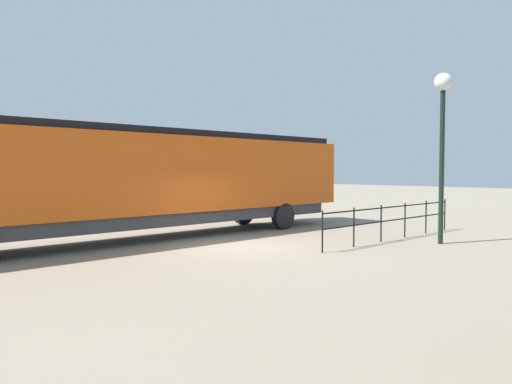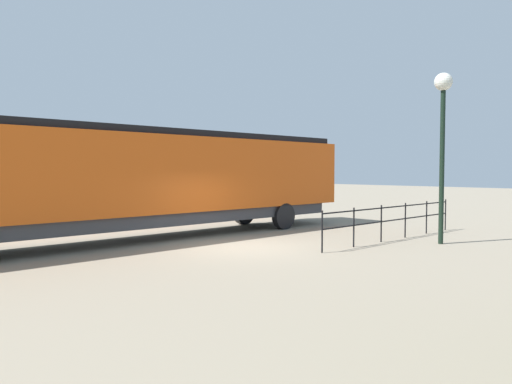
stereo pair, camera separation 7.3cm
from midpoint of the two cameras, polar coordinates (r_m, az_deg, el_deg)
name	(u,v)px [view 2 (the right image)]	position (r m, az deg, el deg)	size (l,w,h in m)	color
ground_plane	(242,247)	(15.49, -1.52, -6.60)	(120.00, 120.00, 0.00)	gray
locomotive	(157,177)	(17.74, -11.51, 1.73)	(2.81, 18.06, 3.92)	#D15114
lamp_post	(443,115)	(17.32, 21.42, 8.52)	(0.59, 0.59, 5.71)	black
platform_fence	(394,217)	(17.80, 16.15, -2.88)	(0.05, 8.07, 1.28)	black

